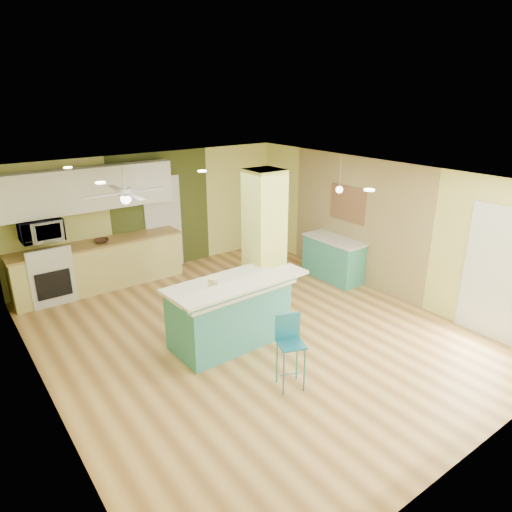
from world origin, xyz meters
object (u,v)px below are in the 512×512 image
Objects in this scene: peninsula at (230,312)px; bar_stool at (290,340)px; side_counter at (333,258)px; canister at (213,283)px; fruit_bowl at (101,241)px.

bar_stool is at bearing -90.65° from peninsula.
side_counter is 8.09× the size of canister.
fruit_bowl is 1.70× the size of canister.
bar_stool is 6.09× the size of canister.
side_counter is 4.59m from fruit_bowl.
fruit_bowl is (-0.84, 3.17, 0.46)m from peninsula.
canister reaches higher than bar_stool.
peninsula is 0.60m from canister.
peninsula is 1.58× the size of side_counter.
canister reaches higher than fruit_bowl.
side_counter is (3.11, 0.89, -0.09)m from peninsula.
peninsula is at bearing -4.53° from canister.
bar_stool is (0.03, -1.35, 0.15)m from peninsula.
side_counter is at bearing 14.07° from peninsula.
peninsula is 12.78× the size of canister.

